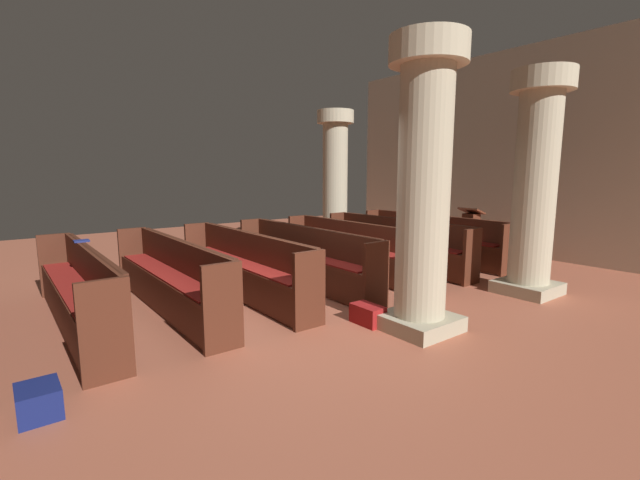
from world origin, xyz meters
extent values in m
plane|color=#AD5B42|center=(0.00, 0.00, 0.00)|extent=(19.20, 19.20, 0.00)
cube|color=beige|center=(0.00, 6.08, 2.25)|extent=(10.00, 0.16, 4.50)
cube|color=#562819|center=(-0.92, 3.98, 0.48)|extent=(3.37, 0.38, 0.05)
cube|color=#562819|center=(-0.92, 4.15, 0.72)|extent=(3.37, 0.04, 0.44)
cube|color=#492215|center=(-0.92, 4.20, 0.93)|extent=(3.24, 0.06, 0.02)
cube|color=#4E2416|center=(-2.63, 3.98, 0.47)|extent=(0.06, 0.44, 0.94)
cube|color=#4E2416|center=(0.80, 3.98, 0.47)|extent=(0.06, 0.44, 0.94)
cube|color=#522618|center=(-0.92, 3.81, 0.24)|extent=(3.37, 0.03, 0.43)
cube|color=maroon|center=(-0.92, 3.96, 0.51)|extent=(3.10, 0.32, 0.02)
cube|color=#562819|center=(-0.92, 2.88, 0.48)|extent=(3.37, 0.38, 0.05)
cube|color=#562819|center=(-0.92, 3.05, 0.72)|extent=(3.37, 0.04, 0.44)
cube|color=#492215|center=(-0.92, 3.10, 0.93)|extent=(3.24, 0.06, 0.02)
cube|color=#4E2416|center=(-2.63, 2.88, 0.47)|extent=(0.06, 0.44, 0.94)
cube|color=#4E2416|center=(0.80, 2.88, 0.47)|extent=(0.06, 0.44, 0.94)
cube|color=#522618|center=(-0.92, 2.71, 0.24)|extent=(3.37, 0.03, 0.43)
cube|color=maroon|center=(-0.92, 2.86, 0.51)|extent=(3.10, 0.32, 0.02)
cube|color=#562819|center=(-0.92, 1.78, 0.48)|extent=(3.37, 0.38, 0.05)
cube|color=#562819|center=(-0.92, 1.95, 0.72)|extent=(3.37, 0.04, 0.44)
cube|color=#492215|center=(-0.92, 2.00, 0.93)|extent=(3.24, 0.06, 0.02)
cube|color=#4E2416|center=(-2.63, 1.78, 0.47)|extent=(0.06, 0.44, 0.94)
cube|color=#4E2416|center=(0.80, 1.78, 0.47)|extent=(0.06, 0.44, 0.94)
cube|color=#522618|center=(-0.92, 1.61, 0.24)|extent=(3.37, 0.03, 0.43)
cube|color=maroon|center=(-0.92, 1.76, 0.51)|extent=(3.10, 0.32, 0.02)
cube|color=#562819|center=(-0.92, 0.68, 0.48)|extent=(3.37, 0.38, 0.05)
cube|color=#562819|center=(-0.92, 0.85, 0.72)|extent=(3.37, 0.04, 0.44)
cube|color=#492215|center=(-0.92, 0.90, 0.93)|extent=(3.24, 0.06, 0.02)
cube|color=#4E2416|center=(-2.63, 0.68, 0.47)|extent=(0.06, 0.44, 0.94)
cube|color=#4E2416|center=(0.80, 0.68, 0.47)|extent=(0.06, 0.44, 0.94)
cube|color=#522618|center=(-0.92, 0.51, 0.24)|extent=(3.37, 0.03, 0.43)
cube|color=maroon|center=(-0.92, 0.66, 0.51)|extent=(3.10, 0.32, 0.02)
cube|color=#562819|center=(-0.92, -0.42, 0.48)|extent=(3.37, 0.38, 0.05)
cube|color=#562819|center=(-0.92, -0.25, 0.72)|extent=(3.37, 0.05, 0.44)
cube|color=#492215|center=(-0.92, -0.20, 0.93)|extent=(3.24, 0.06, 0.02)
cube|color=#4E2416|center=(-2.63, -0.42, 0.47)|extent=(0.06, 0.44, 0.94)
cube|color=#4E2416|center=(0.80, -0.42, 0.47)|extent=(0.06, 0.44, 0.94)
cube|color=#522618|center=(-0.92, -0.59, 0.24)|extent=(3.37, 0.03, 0.43)
cube|color=maroon|center=(-0.92, -0.44, 0.51)|extent=(3.10, 0.32, 0.02)
cube|color=#562819|center=(-0.92, -1.52, 0.48)|extent=(3.37, 0.38, 0.05)
cube|color=#562819|center=(-0.92, -1.35, 0.72)|extent=(3.37, 0.04, 0.44)
cube|color=#492215|center=(-0.92, -1.30, 0.93)|extent=(3.24, 0.06, 0.02)
cube|color=#4E2416|center=(-2.63, -1.52, 0.47)|extent=(0.06, 0.44, 0.94)
cube|color=#4E2416|center=(0.80, -1.52, 0.47)|extent=(0.06, 0.44, 0.94)
cube|color=#522618|center=(-0.92, -1.69, 0.24)|extent=(3.37, 0.03, 0.43)
cube|color=maroon|center=(-0.92, -1.54, 0.51)|extent=(3.10, 0.32, 0.02)
cube|color=#562819|center=(-0.92, -2.62, 0.48)|extent=(3.37, 0.38, 0.05)
cube|color=#562819|center=(-0.92, -2.45, 0.72)|extent=(3.37, 0.04, 0.44)
cube|color=#492215|center=(-0.92, -2.40, 0.93)|extent=(3.24, 0.06, 0.02)
cube|color=#4E2416|center=(-2.63, -2.62, 0.47)|extent=(0.06, 0.44, 0.94)
cube|color=#4E2416|center=(0.80, -2.62, 0.47)|extent=(0.06, 0.44, 0.94)
cube|color=#522618|center=(-0.92, -2.79, 0.24)|extent=(3.37, 0.03, 0.43)
cube|color=maroon|center=(-0.92, -2.64, 0.51)|extent=(3.10, 0.32, 0.02)
cube|color=tan|center=(1.62, 3.13, 0.09)|extent=(0.82, 0.82, 0.18)
cylinder|color=#BCB293|center=(1.62, 3.13, 1.59)|extent=(0.60, 0.60, 2.81)
cylinder|color=beige|center=(1.62, 3.13, 3.14)|extent=(0.88, 0.88, 0.30)
cube|color=tan|center=(-3.40, 3.42, 0.09)|extent=(0.82, 0.82, 0.18)
cylinder|color=#BCB293|center=(-3.40, 3.42, 1.59)|extent=(0.60, 0.60, 2.81)
cylinder|color=beige|center=(-3.40, 3.42, 3.14)|extent=(0.88, 0.88, 0.30)
cube|color=tan|center=(1.62, 0.59, 0.09)|extent=(0.80, 0.80, 0.18)
cylinder|color=#BCB293|center=(1.62, 0.59, 1.59)|extent=(0.59, 0.59, 2.81)
cylinder|color=beige|center=(1.62, 0.59, 3.14)|extent=(0.86, 0.86, 0.30)
cube|color=#492215|center=(-0.62, 4.98, 0.03)|extent=(0.45, 0.45, 0.06)
cube|color=#562819|center=(-0.62, 4.98, 0.47)|extent=(0.28, 0.28, 0.95)
cube|color=#5B2A1A|center=(-0.62, 4.98, 1.01)|extent=(0.48, 0.35, 0.15)
cube|color=navy|center=(-1.57, -2.41, 0.95)|extent=(0.14, 0.18, 0.02)
cube|color=maroon|center=(1.12, 0.24, 0.12)|extent=(0.42, 0.24, 0.24)
cube|color=navy|center=(1.06, -3.17, 0.12)|extent=(0.36, 0.30, 0.24)
camera|label=1|loc=(4.79, -3.31, 1.86)|focal=24.20mm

